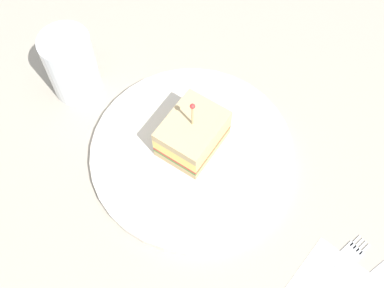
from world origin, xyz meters
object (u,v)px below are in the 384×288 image
(drink_glass, at_px, (73,68))
(fork, at_px, (342,263))
(plate, at_px, (192,153))
(sandwich_half_center, at_px, (193,134))
(knife, at_px, (362,288))

(drink_glass, relative_size, fork, 1.17)
(plate, relative_size, sandwich_half_center, 2.57)
(fork, bearing_deg, sandwich_half_center, -37.79)
(sandwich_half_center, distance_m, drink_glass, 0.20)
(drink_glass, bearing_deg, sandwich_half_center, 151.87)
(drink_glass, height_order, knife, drink_glass)
(plate, relative_size, fork, 3.08)
(fork, bearing_deg, knife, 126.10)
(plate, bearing_deg, knife, 141.95)
(plate, relative_size, drink_glass, 2.64)
(drink_glass, bearing_deg, plate, 149.14)
(plate, height_order, fork, plate)
(plate, distance_m, fork, 0.24)
(plate, bearing_deg, drink_glass, -30.86)
(drink_glass, xyz_separation_m, knife, (-0.40, 0.28, -0.04))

